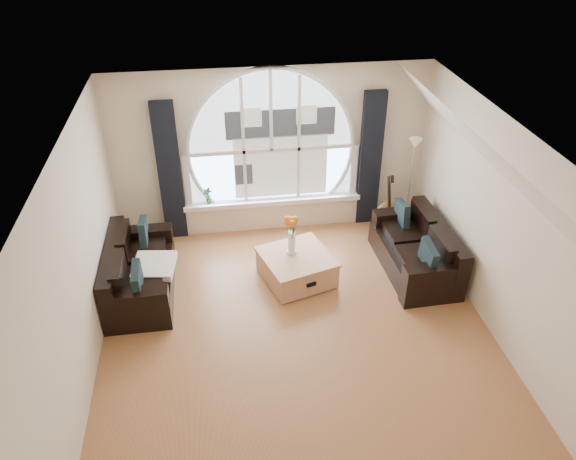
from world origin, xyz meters
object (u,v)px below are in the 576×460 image
object	(u,v)px
potted_plant	(208,196)
sofa_left	(140,269)
coffee_chest	(297,266)
guitar	(387,202)
sofa_right	(416,247)
floor_lamp	(410,184)
vase_flowers	(292,230)

from	to	relation	value
potted_plant	sofa_left	bearing A→B (deg)	-124.77
coffee_chest	guitar	size ratio (longest dim) A/B	0.90
sofa_right	guitar	size ratio (longest dim) A/B	1.63
coffee_chest	potted_plant	xyz separation A→B (m)	(-1.21, 1.48, 0.45)
coffee_chest	floor_lamp	distance (m)	2.43
vase_flowers	potted_plant	distance (m)	1.81
sofa_right	coffee_chest	distance (m)	1.79
coffee_chest	guitar	bearing A→B (deg)	17.48
vase_flowers	floor_lamp	xyz separation A→B (m)	(2.11, 1.09, -0.02)
vase_flowers	potted_plant	size ratio (longest dim) A/B	2.55
guitar	sofa_right	bearing A→B (deg)	-97.78
sofa_left	floor_lamp	xyz separation A→B (m)	(4.27, 1.15, 0.40)
coffee_chest	potted_plant	distance (m)	1.97
sofa_right	coffee_chest	world-z (taller)	sofa_right
sofa_right	sofa_left	bearing A→B (deg)	177.50
coffee_chest	vase_flowers	xyz separation A→B (m)	(-0.06, 0.09, 0.58)
floor_lamp	guitar	xyz separation A→B (m)	(-0.37, -0.04, -0.27)
sofa_left	vase_flowers	world-z (taller)	vase_flowers
sofa_left	potted_plant	xyz separation A→B (m)	(1.01, 1.45, 0.29)
sofa_left	coffee_chest	bearing A→B (deg)	-1.26
vase_flowers	floor_lamp	distance (m)	2.37
sofa_left	guitar	bearing A→B (deg)	15.54
potted_plant	sofa_right	bearing A→B (deg)	-26.43
floor_lamp	potted_plant	size ratio (longest dim) A/B	5.84
sofa_left	vase_flowers	size ratio (longest dim) A/B	2.49
vase_flowers	guitar	xyz separation A→B (m)	(1.74, 1.05, -0.29)
coffee_chest	vase_flowers	distance (m)	0.59
sofa_right	coffee_chest	size ratio (longest dim) A/B	1.82
sofa_right	potted_plant	world-z (taller)	potted_plant
sofa_right	potted_plant	xyz separation A→B (m)	(-2.99, 1.49, 0.29)
sofa_left	potted_plant	world-z (taller)	potted_plant
sofa_left	guitar	size ratio (longest dim) A/B	1.64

